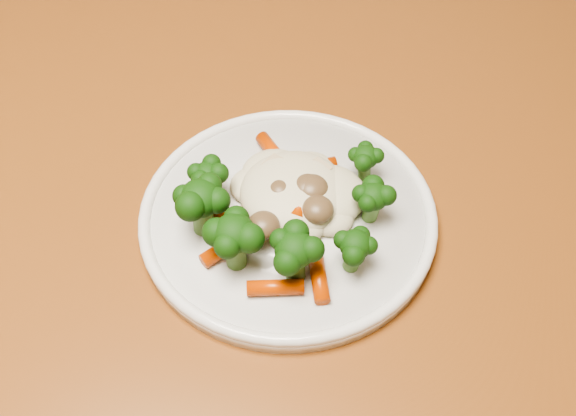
% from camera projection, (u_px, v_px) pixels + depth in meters
% --- Properties ---
extents(dining_table, '(1.21, 0.87, 0.75)m').
position_uv_depth(dining_table, '(205.00, 225.00, 0.73)').
color(dining_table, brown).
rests_on(dining_table, ground).
extents(plate, '(0.24, 0.24, 0.01)m').
position_uv_depth(plate, '(288.00, 219.00, 0.59)').
color(plate, white).
rests_on(plate, dining_table).
extents(meal, '(0.17, 0.16, 0.05)m').
position_uv_depth(meal, '(282.00, 207.00, 0.56)').
color(meal, beige).
rests_on(meal, plate).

